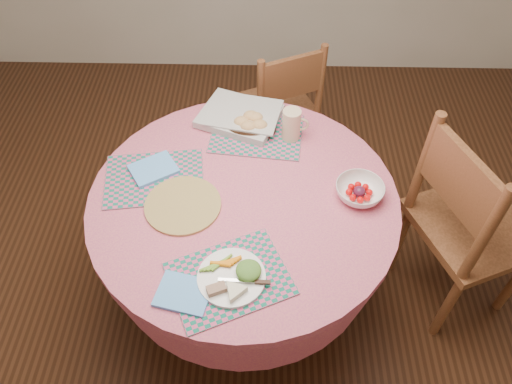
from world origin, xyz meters
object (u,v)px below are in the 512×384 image
Objects in this scene: chair_back at (279,108)px; dinner_plate at (234,278)px; dining_table at (244,227)px; latte_mug at (292,124)px; fruit_bowl at (359,191)px; bread_bowl at (251,124)px; chair_right at (465,224)px; wicker_trivet at (183,205)px.

chair_back is 3.63× the size of dinner_plate.
chair_back is at bearing 80.03° from dining_table.
fruit_bowl is (0.26, -0.34, -0.05)m from latte_mug.
dining_table is at bearing -92.50° from bread_bowl.
fruit_bowl is (-0.49, -0.03, 0.23)m from chair_right.
chair_back reaches higher than dining_table.
fruit_bowl is at bearing -52.21° from latte_mug.
dinner_plate is at bearing -56.98° from wicker_trivet.
latte_mug reaches higher than wicker_trivet.
latte_mug is 0.43m from fruit_bowl.
chair_right is 1.21m from wicker_trivet.
dining_table is 0.46m from bread_bowl.
dinner_plate is 0.79m from bread_bowl.
fruit_bowl is at bearing 5.55° from wicker_trivet.
fruit_bowl is at bearing 40.16° from dinner_plate.
fruit_bowl reaches higher than wicker_trivet.
wicker_trivet reaches higher than dining_table.
dinner_plate is at bearing 91.81° from chair_right.
chair_back is (-0.79, 0.86, -0.08)m from chair_right.
chair_back is 3.00× the size of wicker_trivet.
chair_right reaches higher than dining_table.
bread_bowl is 1.17× the size of fruit_bowl.
chair_right is 4.22× the size of dinner_plate.
bread_bowl is 1.59× the size of latte_mug.
fruit_bowl is (0.47, 0.40, 0.01)m from dinner_plate.
dinner_plate is 1.71× the size of latte_mug.
dining_table is at bearing 55.28° from chair_back.
wicker_trivet is (-0.39, -0.96, 0.29)m from chair_back.
dining_table is 0.51m from fruit_bowl.
chair_back is 1.07m from wicker_trivet.
dining_table is 1.38× the size of chair_back.
latte_mug is at bearing 73.75° from dinner_plate.
dinner_plate is (-0.97, -0.43, 0.23)m from chair_right.
dinner_plate is at bearing -106.25° from latte_mug.
wicker_trivet is 1.21× the size of dinner_plate.
latte_mug reaches higher than dinner_plate.
bread_bowl is (0.04, 0.79, 0.01)m from dinner_plate.
wicker_trivet is (-0.23, -0.05, 0.20)m from dining_table.
fruit_bowl is (0.69, 0.07, 0.02)m from wicker_trivet.
fruit_bowl reaches higher than dinner_plate.
dinner_plate is (0.22, -0.33, 0.02)m from wicker_trivet.
chair_back is at bearing 108.53° from fruit_bowl.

